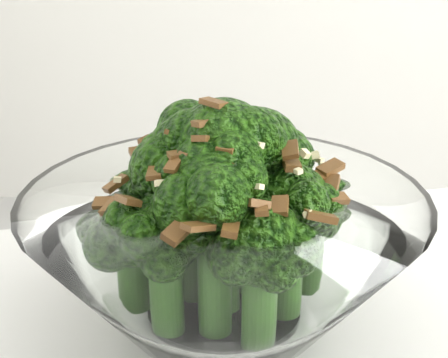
# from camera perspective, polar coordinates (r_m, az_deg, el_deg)

# --- Properties ---
(broccoli_dish) EXTENTS (0.24, 0.24, 0.15)m
(broccoli_dish) POSITION_cam_1_polar(r_m,az_deg,el_deg) (0.41, 0.03, -5.30)
(broccoli_dish) COLOR white
(broccoli_dish) RESTS_ON table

